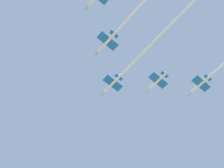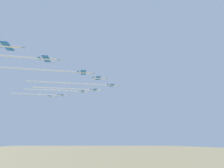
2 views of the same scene
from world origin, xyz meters
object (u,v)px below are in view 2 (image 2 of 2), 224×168
jet_lead (84,84)px  jet_starboard_inner (99,78)px  jet_starboard_trail (51,96)px  jet_center_rear (47,95)px  jet_port_inner (76,89)px  jet_port_trail (16,57)px  jet_port_outer (65,91)px  jet_starboard_outer (55,71)px

jet_lead → jet_starboard_inner: (-4.34, -18.08, 1.14)m
jet_starboard_trail → jet_center_rear: bearing=-6.0°
jet_port_inner → jet_port_trail: bearing=-28.7°
jet_starboard_inner → jet_port_outer: jet_starboard_inner is taller
jet_port_outer → jet_starboard_outer: 58.94m
jet_port_trail → jet_center_rear: bearing=179.7°
jet_starboard_outer → jet_port_trail: (-23.83, 6.07, 1.67)m
jet_starboard_outer → jet_port_trail: 24.65m
jet_lead → jet_starboard_trail: (22.37, 66.11, 0.06)m
jet_lead → jet_starboard_inner: size_ratio=5.51×
jet_port_trail → jet_starboard_trail: (81.57, 63.14, -1.27)m
jet_lead → jet_port_inner: jet_lead is taller
jet_lead → jet_center_rear: (9.92, 58.08, -1.33)m
jet_starboard_outer → jet_port_inner: bearing=164.1°
jet_port_outer → jet_starboard_trail: bearing=-148.3°
jet_port_inner → jet_center_rear: 43.34m
jet_starboard_inner → jet_starboard_trail: 88.34m
jet_port_outer → jet_center_rear: (-0.95, 24.63, -1.67)m
jet_lead → jet_port_outer: (10.87, 33.45, 0.35)m
jet_port_outer → jet_port_trail: size_ratio=1.06×
jet_lead → jet_port_trail: jet_port_trail is taller
jet_starboard_outer → jet_port_trail: jet_port_trail is taller
jet_port_trail → jet_starboard_trail: 103.16m
jet_port_outer → jet_starboard_inner: bearing=34.6°
jet_port_inner → jet_starboard_inner: size_ratio=4.49×
jet_port_inner → jet_port_trail: jet_port_trail is taller
jet_port_outer → jet_port_trail: 76.42m
jet_lead → jet_starboard_inner: 18.63m
jet_port_inner → jet_starboard_trail: (15.41, 51.28, 1.19)m
jet_starboard_inner → jet_port_trail: 58.76m
jet_starboard_trail → jet_port_trail: bearing=-1.2°
jet_starboard_inner → jet_port_trail: (-54.86, 21.06, 0.19)m
jet_starboard_outer → jet_center_rear: 76.12m
jet_port_inner → jet_starboard_trail: size_ratio=4.49×
jet_port_inner → jet_starboard_outer: bearing=-15.9°
jet_lead → jet_port_trail: size_ratio=1.28×
jet_starboard_inner → jet_starboard_outer: (-31.03, 14.98, -1.49)m
jet_starboard_inner → jet_port_outer: size_ratio=0.22×
jet_port_inner → jet_port_outer: jet_port_outer is taller
jet_starboard_outer → jet_starboard_trail: size_ratio=4.64×
jet_port_inner → jet_port_outer: (3.91, 18.61, 1.48)m
jet_starboard_inner → jet_port_trail: bearing=-59.9°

